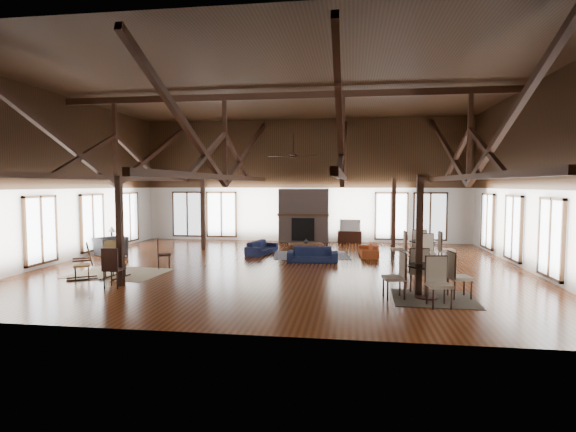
# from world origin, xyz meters

# --- Properties ---
(floor) EXTENTS (16.00, 16.00, 0.00)m
(floor) POSITION_xyz_m (0.00, 0.00, 0.00)
(floor) COLOR brown
(floor) RESTS_ON ground
(ceiling) EXTENTS (16.00, 14.00, 0.02)m
(ceiling) POSITION_xyz_m (0.00, 0.00, 6.00)
(ceiling) COLOR black
(ceiling) RESTS_ON wall_back
(wall_back) EXTENTS (16.00, 0.02, 6.00)m
(wall_back) POSITION_xyz_m (0.00, 7.00, 3.00)
(wall_back) COLOR silver
(wall_back) RESTS_ON floor
(wall_front) EXTENTS (16.00, 0.02, 6.00)m
(wall_front) POSITION_xyz_m (0.00, -7.00, 3.00)
(wall_front) COLOR silver
(wall_front) RESTS_ON floor
(wall_left) EXTENTS (0.02, 14.00, 6.00)m
(wall_left) POSITION_xyz_m (-8.00, 0.00, 3.00)
(wall_left) COLOR silver
(wall_left) RESTS_ON floor
(wall_right) EXTENTS (0.02, 14.00, 6.00)m
(wall_right) POSITION_xyz_m (8.00, 0.00, 3.00)
(wall_right) COLOR silver
(wall_right) RESTS_ON floor
(roof_truss) EXTENTS (15.60, 14.07, 3.14)m
(roof_truss) POSITION_xyz_m (0.00, 0.00, 4.03)
(roof_truss) COLOR black
(roof_truss) RESTS_ON wall_back
(post_grid) EXTENTS (8.16, 7.16, 3.05)m
(post_grid) POSITION_xyz_m (0.00, 0.00, 1.52)
(post_grid) COLOR black
(post_grid) RESTS_ON floor
(fireplace) EXTENTS (2.50, 0.69, 2.60)m
(fireplace) POSITION_xyz_m (0.00, 6.67, 1.29)
(fireplace) COLOR #68564F
(fireplace) RESTS_ON floor
(ceiling_fan) EXTENTS (1.60, 1.60, 0.75)m
(ceiling_fan) POSITION_xyz_m (0.50, -1.00, 3.73)
(ceiling_fan) COLOR black
(ceiling_fan) RESTS_ON roof_truss
(sofa_navy_front) EXTENTS (1.87, 0.84, 0.53)m
(sofa_navy_front) POSITION_xyz_m (0.92, 1.10, 0.27)
(sofa_navy_front) COLOR #171E3F
(sofa_navy_front) RESTS_ON floor
(sofa_navy_left) EXTENTS (1.88, 1.09, 0.52)m
(sofa_navy_left) POSITION_xyz_m (-1.29, 2.74, 0.26)
(sofa_navy_left) COLOR #151A3A
(sofa_navy_left) RESTS_ON floor
(sofa_orange) EXTENTS (1.71, 0.76, 0.49)m
(sofa_orange) POSITION_xyz_m (2.98, 2.72, 0.24)
(sofa_orange) COLOR #B04A22
(sofa_orange) RESTS_ON floor
(coffee_table) EXTENTS (1.42, 0.98, 0.50)m
(coffee_table) POSITION_xyz_m (0.55, 2.42, 0.44)
(coffee_table) COLOR brown
(coffee_table) RESTS_ON floor
(vase) EXTENTS (0.25, 0.25, 0.20)m
(vase) POSITION_xyz_m (0.56, 2.35, 0.60)
(vase) COLOR #B2B2B2
(vase) RESTS_ON coffee_table
(armchair) EXTENTS (1.40, 1.43, 0.71)m
(armchair) POSITION_xyz_m (-7.20, 1.57, 0.35)
(armchair) COLOR #323235
(armchair) RESTS_ON floor
(side_table_lamp) EXTENTS (0.42, 0.42, 1.08)m
(side_table_lamp) POSITION_xyz_m (-7.60, 2.38, 0.41)
(side_table_lamp) COLOR black
(side_table_lamp) RESTS_ON floor
(rocking_chair_a) EXTENTS (0.85, 0.84, 1.01)m
(rocking_chair_a) POSITION_xyz_m (-5.39, -1.42, 0.47)
(rocking_chair_a) COLOR olive
(rocking_chair_a) RESTS_ON floor
(rocking_chair_b) EXTENTS (0.55, 0.92, 1.13)m
(rocking_chair_b) POSITION_xyz_m (-4.71, -2.64, 0.53)
(rocking_chair_b) COLOR olive
(rocking_chair_b) RESTS_ON floor
(rocking_chair_c) EXTENTS (0.94, 0.82, 1.08)m
(rocking_chair_c) POSITION_xyz_m (-5.51, -2.79, 0.51)
(rocking_chair_c) COLOR olive
(rocking_chair_c) RESTS_ON floor
(side_chair_a) EXTENTS (0.58, 0.58, 1.02)m
(side_chair_a) POSITION_xyz_m (-3.98, -0.91, 0.59)
(side_chair_a) COLOR black
(side_chair_a) RESTS_ON floor
(side_chair_b) EXTENTS (0.47, 0.47, 1.11)m
(side_chair_b) POSITION_xyz_m (-4.08, -3.81, 0.64)
(side_chair_b) COLOR black
(side_chair_b) RESTS_ON floor
(cafe_table_near) EXTENTS (2.23, 2.23, 1.14)m
(cafe_table_near) POSITION_xyz_m (4.18, -3.69, 0.57)
(cafe_table_near) COLOR black
(cafe_table_near) RESTS_ON floor
(cafe_table_far) EXTENTS (2.19, 2.19, 1.14)m
(cafe_table_far) POSITION_xyz_m (4.81, 1.23, 0.57)
(cafe_table_far) COLOR black
(cafe_table_far) RESTS_ON floor
(cup_near) EXTENTS (0.15, 0.15, 0.10)m
(cup_near) POSITION_xyz_m (4.23, -3.78, 0.87)
(cup_near) COLOR #B2B2B2
(cup_near) RESTS_ON cafe_table_near
(cup_far) EXTENTS (0.14, 0.14, 0.09)m
(cup_far) POSITION_xyz_m (4.77, 1.29, 0.87)
(cup_far) COLOR #B2B2B2
(cup_far) RESTS_ON cafe_table_far
(tv_console) EXTENTS (1.13, 0.43, 0.57)m
(tv_console) POSITION_xyz_m (2.23, 6.75, 0.28)
(tv_console) COLOR black
(tv_console) RESTS_ON floor
(television) EXTENTS (0.99, 0.19, 0.56)m
(television) POSITION_xyz_m (2.25, 6.75, 0.85)
(television) COLOR #B2B2B2
(television) RESTS_ON tv_console
(rug_tan) EXTENTS (2.88, 2.33, 0.01)m
(rug_tan) POSITION_xyz_m (-4.94, -1.88, 0.01)
(rug_tan) COLOR #C7AC8A
(rug_tan) RESTS_ON floor
(rug_navy) EXTENTS (3.21, 2.60, 0.01)m
(rug_navy) POSITION_xyz_m (0.74, 2.58, 0.01)
(rug_navy) COLOR #1C254E
(rug_navy) RESTS_ON floor
(rug_dark) EXTENTS (2.02, 1.84, 0.01)m
(rug_dark) POSITION_xyz_m (4.35, -3.74, 0.01)
(rug_dark) COLOR black
(rug_dark) RESTS_ON floor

